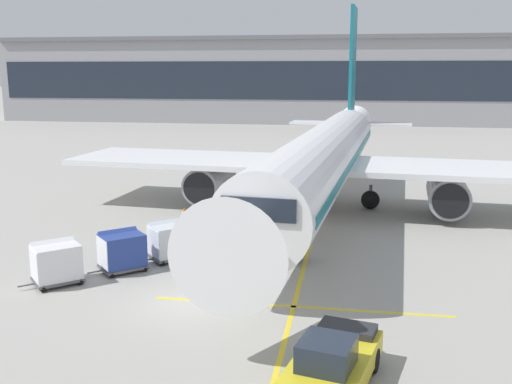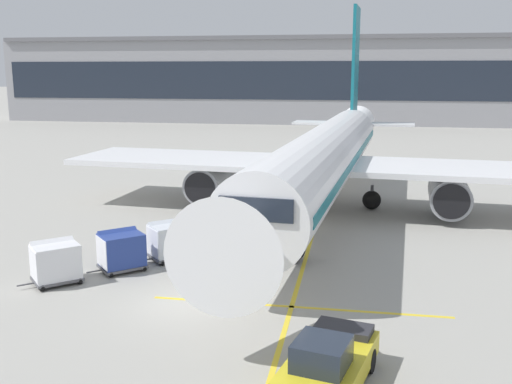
{
  "view_description": "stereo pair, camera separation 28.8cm",
  "coord_description": "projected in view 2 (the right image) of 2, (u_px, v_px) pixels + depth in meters",
  "views": [
    {
      "loc": [
        6.49,
        -21.56,
        9.25
      ],
      "look_at": [
        1.46,
        8.83,
        2.87
      ],
      "focal_mm": 41.22,
      "sensor_mm": 36.0,
      "label": 1
    },
    {
      "loc": [
        6.77,
        -21.51,
        9.25
      ],
      "look_at": [
        1.46,
        8.83,
        2.87
      ],
      "focal_mm": 41.22,
      "sensor_mm": 36.0,
      "label": 2
    }
  ],
  "objects": [
    {
      "name": "ground_crew_by_loader",
      "position": [
        176.0,
        233.0,
        30.39
      ],
      "size": [
        0.32,
        0.56,
        1.74
      ],
      "color": "black",
      "rests_on": "ground"
    },
    {
      "name": "terminal_building",
      "position": [
        270.0,
        80.0,
        111.17
      ],
      "size": [
        96.62,
        21.19,
        15.16
      ],
      "color": "#939399",
      "rests_on": "ground"
    },
    {
      "name": "ground_crew_marshaller",
      "position": [
        237.0,
        228.0,
        31.36
      ],
      "size": [
        0.56,
        0.33,
        1.74
      ],
      "color": "black",
      "rests_on": "ground"
    },
    {
      "name": "ground_crew_wingwalker",
      "position": [
        204.0,
        235.0,
        30.14
      ],
      "size": [
        0.49,
        0.41,
        1.74
      ],
      "color": "black",
      "rests_on": "ground"
    },
    {
      "name": "pushback_tug",
      "position": [
        328.0,
        362.0,
        17.29
      ],
      "size": [
        3.05,
        4.76,
        1.83
      ],
      "color": "gold",
      "rests_on": "ground"
    },
    {
      "name": "apron_guidance_line_lead_in",
      "position": [
        319.0,
        212.0,
        39.14
      ],
      "size": [
        0.2,
        110.0,
        0.01
      ],
      "color": "yellow",
      "rests_on": "ground"
    },
    {
      "name": "baggage_cart_third",
      "position": [
        56.0,
        261.0,
        25.91
      ],
      "size": [
        2.56,
        2.53,
        1.91
      ],
      "color": "#515156",
      "rests_on": "ground"
    },
    {
      "name": "apron_guidance_line_stop_bar",
      "position": [
        298.0,
        307.0,
        23.41
      ],
      "size": [
        12.0,
        0.2,
        0.01
      ],
      "color": "yellow",
      "rests_on": "ground"
    },
    {
      "name": "ground_crew_by_carts",
      "position": [
        240.0,
        246.0,
        28.15
      ],
      "size": [
        0.43,
        0.44,
        1.74
      ],
      "color": "#333847",
      "rests_on": "ground"
    },
    {
      "name": "ground_plane",
      "position": [
        183.0,
        304.0,
        23.76
      ],
      "size": [
        600.0,
        600.0,
        0.0
      ],
      "primitive_type": "plane",
      "color": "#9E9B93"
    },
    {
      "name": "parked_airplane",
      "position": [
        326.0,
        157.0,
        39.14
      ],
      "size": [
        35.74,
        46.07,
        15.12
      ],
      "color": "white",
      "rests_on": "ground"
    },
    {
      "name": "safety_cone_engine_keepout",
      "position": [
        185.0,
        213.0,
        37.2
      ],
      "size": [
        0.7,
        0.7,
        0.79
      ],
      "color": "black",
      "rests_on": "ground"
    },
    {
      "name": "baggage_cart_lead",
      "position": [
        170.0,
        240.0,
        29.21
      ],
      "size": [
        2.56,
        2.53,
        1.91
      ],
      "color": "#515156",
      "rests_on": "ground"
    },
    {
      "name": "belt_loader",
      "position": [
        230.0,
        226.0,
        32.02
      ],
      "size": [
        4.78,
        4.2,
        3.37
      ],
      "color": "#A3A8B2",
      "rests_on": "ground"
    },
    {
      "name": "baggage_cart_second",
      "position": [
        121.0,
        250.0,
        27.57
      ],
      "size": [
        2.56,
        2.53,
        1.91
      ],
      "color": "#515156",
      "rests_on": "ground"
    }
  ]
}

